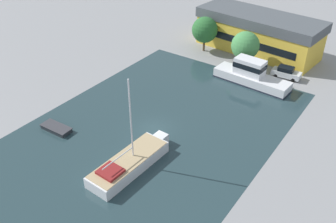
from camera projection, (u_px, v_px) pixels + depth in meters
name	position (u px, v px, depth m)	size (l,w,h in m)	color
ground_plane	(154.00, 129.00, 46.55)	(440.00, 440.00, 0.00)	gray
water_canal	(154.00, 129.00, 46.55)	(27.76, 39.86, 0.01)	#23383D
warehouse_building	(258.00, 33.00, 64.58)	(22.05, 9.99, 6.62)	gold
quay_tree_near_building	(245.00, 45.00, 58.61)	(4.44, 4.44, 6.12)	brown
quay_tree_by_water	(205.00, 30.00, 64.30)	(4.45, 4.45, 6.12)	brown
parked_car	(286.00, 72.00, 57.44)	(4.43, 2.04, 1.79)	silver
sailboat_moored	(130.00, 162.00, 40.16)	(3.60, 11.14, 10.62)	silver
motor_cruiser	(251.00, 75.00, 55.64)	(11.78, 3.88, 3.83)	silver
small_dinghy	(56.00, 128.00, 46.18)	(4.09, 1.90, 0.56)	#23282D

